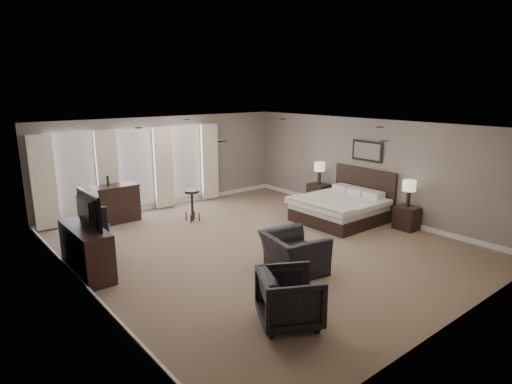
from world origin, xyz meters
TOP-DOWN VIEW (x-y plane):
  - room at (0.00, 0.00)m, footprint 7.60×8.60m
  - window_bay at (-1.00, 4.11)m, footprint 5.25×0.20m
  - bed at (2.58, 0.04)m, footprint 2.02×1.93m
  - nightstand_near at (3.47, -1.41)m, footprint 0.43×0.53m
  - nightstand_far at (3.47, 1.49)m, footprint 0.47×0.58m
  - lamp_near at (3.47, -1.41)m, footprint 0.32×0.32m
  - lamp_far at (3.47, 1.49)m, footprint 0.32×0.32m
  - wall_art at (3.70, 0.04)m, footprint 0.04×0.96m
  - dresser at (-3.45, 0.86)m, footprint 0.51×1.58m
  - tv at (-3.45, 0.86)m, footprint 0.64×1.11m
  - armchair_near at (-0.38, -1.44)m, footprint 0.93×1.24m
  - armchair_far at (-1.72, -2.74)m, footprint 1.12×1.14m
  - bar_counter at (-1.78, 3.66)m, footprint 1.12×0.58m
  - bar_stool_left at (-2.80, 2.62)m, footprint 0.49×0.49m
  - bar_stool_right at (-0.24, 2.49)m, footprint 0.48×0.48m
  - desk_chair at (-2.89, 1.87)m, footprint 0.69×0.69m

SIDE VIEW (x-z plane):
  - nightstand_near at x=3.47m, z-range 0.00..0.57m
  - nightstand_far at x=3.47m, z-range 0.00..0.63m
  - bar_stool_left at x=-2.80m, z-range 0.00..0.81m
  - bar_stool_right at x=-0.24m, z-range 0.00..0.82m
  - armchair_far at x=-1.72m, z-range 0.00..0.89m
  - dresser at x=-3.45m, z-range 0.00..0.92m
  - bar_counter at x=-1.78m, z-range 0.00..0.97m
  - armchair_near at x=-0.38m, z-range 0.00..0.98m
  - desk_chair at x=-2.89m, z-range 0.00..1.03m
  - bed at x=2.58m, z-range 0.00..1.29m
  - lamp_near at x=3.47m, z-range 0.57..1.22m
  - lamp_far at x=3.47m, z-range 0.63..1.28m
  - tv at x=-3.45m, z-range 0.92..1.06m
  - window_bay at x=-1.00m, z-range 0.05..2.35m
  - room at x=0.00m, z-range -0.02..2.62m
  - wall_art at x=3.70m, z-range 1.47..2.03m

